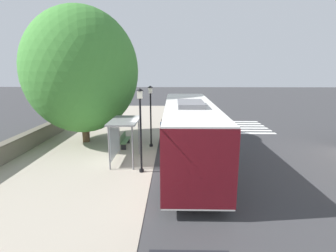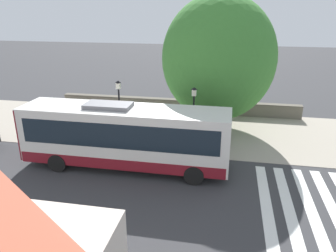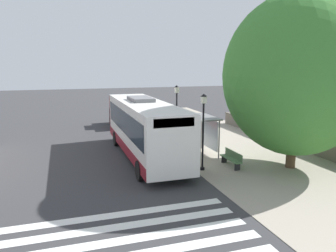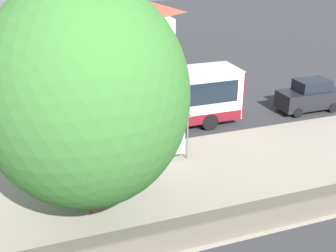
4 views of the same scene
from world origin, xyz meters
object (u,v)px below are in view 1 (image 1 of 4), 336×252
object	(u,v)px
bus	(189,132)
bus_shelter	(122,128)
bench	(125,140)
pedestrian	(163,129)
street_lamp_near	(141,124)
shade_tree	(82,71)
street_lamp_far	(151,111)

from	to	relation	value
bus	bus_shelter	distance (m)	3.74
bus	bench	xyz separation A→B (m)	(-4.15, 3.36, -1.39)
pedestrian	street_lamp_near	xyz separation A→B (m)	(-0.88, -5.33, 1.49)
bench	street_lamp_near	bearing A→B (deg)	-69.35
bus	bench	distance (m)	5.52
bench	shade_tree	world-z (taller)	shade_tree
bus_shelter	shade_tree	xyz separation A→B (m)	(-3.46, 4.05, 3.06)
pedestrian	street_lamp_near	distance (m)	5.61
bus_shelter	shade_tree	world-z (taller)	shade_tree
bus_shelter	shade_tree	size ratio (longest dim) A/B	0.30
bench	bus	bearing A→B (deg)	-39.00
street_lamp_far	bus_shelter	bearing A→B (deg)	-114.51
bus	pedestrian	size ratio (longest dim) A/B	6.26
bus_shelter	bench	size ratio (longest dim) A/B	1.51
shade_tree	street_lamp_near	bearing A→B (deg)	-50.11
bus	street_lamp_far	world-z (taller)	street_lamp_far
pedestrian	street_lamp_near	world-z (taller)	street_lamp_near
bench	pedestrian	bearing A→B (deg)	18.96
pedestrian	street_lamp_far	size ratio (longest dim) A/B	0.43
pedestrian	shade_tree	size ratio (longest dim) A/B	0.19
bus	street_lamp_far	size ratio (longest dim) A/B	2.70
bus	shade_tree	xyz separation A→B (m)	(-7.17, 4.52, 3.18)
bus_shelter	shade_tree	bearing A→B (deg)	130.53
bus_shelter	bench	xyz separation A→B (m)	(-0.45, 2.89, -1.51)
bench	bus_shelter	bearing A→B (deg)	-81.20
bus_shelter	pedestrian	bearing A→B (deg)	60.71
street_lamp_near	shade_tree	bearing A→B (deg)	129.89
bus	street_lamp_near	world-z (taller)	street_lamp_near
street_lamp_near	shade_tree	world-z (taller)	shade_tree
bus	bench	bearing A→B (deg)	141.00
bus_shelter	shade_tree	distance (m)	6.14
street_lamp_far	shade_tree	world-z (taller)	shade_tree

